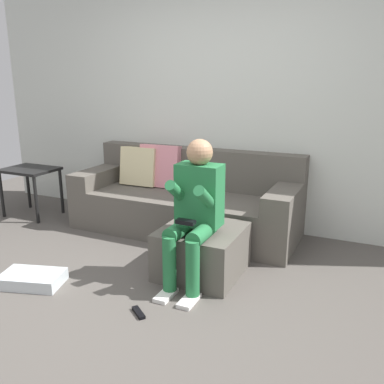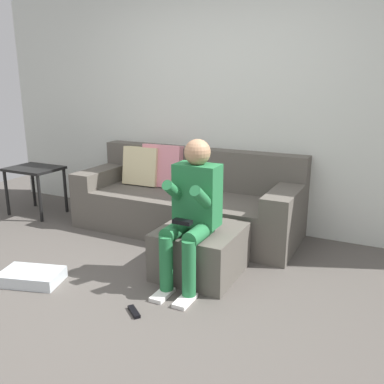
{
  "view_description": "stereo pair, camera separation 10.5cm",
  "coord_description": "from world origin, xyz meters",
  "px_view_note": "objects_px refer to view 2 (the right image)",
  "views": [
    {
      "loc": [
        1.54,
        -2.1,
        1.52
      ],
      "look_at": [
        0.05,
        1.13,
        0.55
      ],
      "focal_mm": 38.62,
      "sensor_mm": 36.0,
      "label": 1
    },
    {
      "loc": [
        1.63,
        -2.05,
        1.52
      ],
      "look_at": [
        0.05,
        1.13,
        0.55
      ],
      "focal_mm": 38.62,
      "sensor_mm": 36.0,
      "label": 2
    }
  ],
  "objects_px": {
    "ottoman": "(200,251)",
    "storage_bin": "(32,276)",
    "couch_sectional": "(186,201)",
    "side_table": "(35,175)",
    "person_seated": "(192,207)",
    "remote_near_ottoman": "(134,312)"
  },
  "relations": [
    {
      "from": "person_seated",
      "to": "remote_near_ottoman",
      "type": "distance_m",
      "value": 0.85
    },
    {
      "from": "ottoman",
      "to": "storage_bin",
      "type": "relative_size",
      "value": 1.4
    },
    {
      "from": "couch_sectional",
      "to": "storage_bin",
      "type": "xyz_separation_m",
      "value": [
        -0.53,
        -1.59,
        -0.26
      ]
    },
    {
      "from": "person_seated",
      "to": "couch_sectional",
      "type": "bearing_deg",
      "value": 119.51
    },
    {
      "from": "ottoman",
      "to": "couch_sectional",
      "type": "bearing_deg",
      "value": 123.53
    },
    {
      "from": "ottoman",
      "to": "remote_near_ottoman",
      "type": "distance_m",
      "value": 0.78
    },
    {
      "from": "storage_bin",
      "to": "remote_near_ottoman",
      "type": "distance_m",
      "value": 0.96
    },
    {
      "from": "side_table",
      "to": "remote_near_ottoman",
      "type": "relative_size",
      "value": 3.73
    },
    {
      "from": "storage_bin",
      "to": "couch_sectional",
      "type": "bearing_deg",
      "value": 71.39
    },
    {
      "from": "ottoman",
      "to": "person_seated",
      "type": "xyz_separation_m",
      "value": [
        0.01,
        -0.17,
        0.42
      ]
    },
    {
      "from": "ottoman",
      "to": "side_table",
      "type": "height_order",
      "value": "side_table"
    },
    {
      "from": "ottoman",
      "to": "person_seated",
      "type": "height_order",
      "value": "person_seated"
    },
    {
      "from": "person_seated",
      "to": "side_table",
      "type": "height_order",
      "value": "person_seated"
    },
    {
      "from": "ottoman",
      "to": "person_seated",
      "type": "relative_size",
      "value": 0.59
    },
    {
      "from": "ottoman",
      "to": "person_seated",
      "type": "bearing_deg",
      "value": -86.26
    },
    {
      "from": "couch_sectional",
      "to": "ottoman",
      "type": "distance_m",
      "value": 1.04
    },
    {
      "from": "person_seated",
      "to": "side_table",
      "type": "xyz_separation_m",
      "value": [
        -2.39,
        0.72,
        -0.15
      ]
    },
    {
      "from": "person_seated",
      "to": "side_table",
      "type": "relative_size",
      "value": 1.91
    },
    {
      "from": "couch_sectional",
      "to": "side_table",
      "type": "height_order",
      "value": "couch_sectional"
    },
    {
      "from": "ottoman",
      "to": "storage_bin",
      "type": "bearing_deg",
      "value": -146.69
    },
    {
      "from": "person_seated",
      "to": "side_table",
      "type": "distance_m",
      "value": 2.5
    },
    {
      "from": "storage_bin",
      "to": "remote_near_ottoman",
      "type": "height_order",
      "value": "storage_bin"
    }
  ]
}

